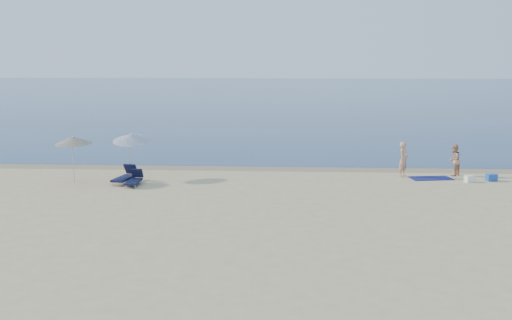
{
  "coord_description": "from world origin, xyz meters",
  "views": [
    {
      "loc": [
        -1.34,
        -14.22,
        5.78
      ],
      "look_at": [
        -3.23,
        16.0,
        1.0
      ],
      "focal_mm": 45.0,
      "sensor_mm": 36.0,
      "label": 1
    }
  ],
  "objects_px": {
    "person_left": "(404,159)",
    "umbrella_near": "(131,137)",
    "person_right": "(454,160)",
    "blue_cooler": "(491,177)"
  },
  "relations": [
    {
      "from": "person_left",
      "to": "umbrella_near",
      "type": "xyz_separation_m",
      "value": [
        -13.32,
        -1.17,
        1.14
      ]
    },
    {
      "from": "person_left",
      "to": "person_right",
      "type": "distance_m",
      "value": 2.61
    },
    {
      "from": "person_right",
      "to": "umbrella_near",
      "type": "height_order",
      "value": "umbrella_near"
    },
    {
      "from": "umbrella_near",
      "to": "blue_cooler",
      "type": "bearing_deg",
      "value": 2.4
    },
    {
      "from": "blue_cooler",
      "to": "umbrella_near",
      "type": "bearing_deg",
      "value": 167.08
    },
    {
      "from": "person_right",
      "to": "blue_cooler",
      "type": "bearing_deg",
      "value": 86.35
    },
    {
      "from": "person_left",
      "to": "blue_cooler",
      "type": "relative_size",
      "value": 3.62
    },
    {
      "from": "person_left",
      "to": "blue_cooler",
      "type": "xyz_separation_m",
      "value": [
        4.04,
        -0.86,
        -0.7
      ]
    },
    {
      "from": "person_right",
      "to": "umbrella_near",
      "type": "xyz_separation_m",
      "value": [
        -15.89,
        -1.62,
        1.22
      ]
    },
    {
      "from": "blue_cooler",
      "to": "umbrella_near",
      "type": "relative_size",
      "value": 0.2
    }
  ]
}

